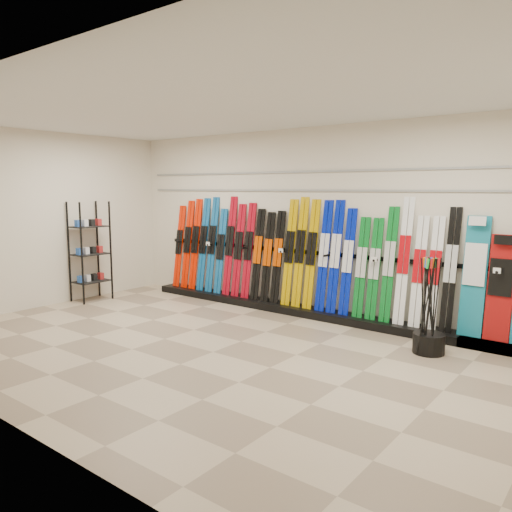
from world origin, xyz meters
The scene contains 11 objects.
floor centered at (0.00, 0.00, 0.00)m, with size 8.00×8.00×0.00m, color #88735D.
back_wall centered at (0.00, 2.50, 1.50)m, with size 8.00×8.00×0.00m, color beige.
left_wall centered at (-4.00, 0.00, 1.50)m, with size 5.00×5.00×0.00m, color beige.
ceiling centered at (0.00, 0.00, 3.00)m, with size 8.00×8.00×0.00m, color silver.
ski_rack_base centered at (0.22, 2.28, 0.06)m, with size 8.00×0.40×0.12m, color black.
skis centered at (-0.47, 2.36, 0.95)m, with size 5.37×0.29×1.80m.
accessory_rack centered at (-3.75, 0.80, 0.90)m, with size 0.40×0.60×1.80m, color black.
pole_bin centered at (2.15, 1.62, 0.12)m, with size 0.39×0.39×0.25m, color black.
ski_poles centered at (2.13, 1.59, 0.61)m, with size 0.21×0.27×1.18m.
slatwall_rail_0 centered at (0.00, 2.48, 2.00)m, with size 7.60×0.02×0.03m, color gray.
slatwall_rail_1 centered at (0.00, 2.48, 2.30)m, with size 7.60×0.02×0.03m, color gray.
Camera 1 is at (4.12, -4.42, 2.04)m, focal length 35.00 mm.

